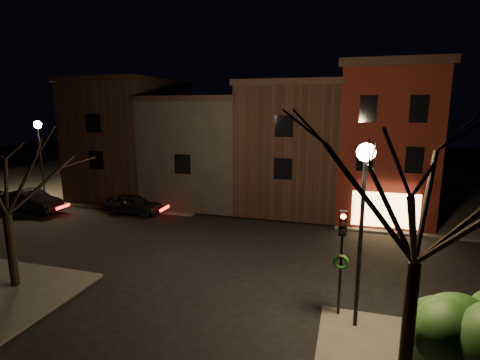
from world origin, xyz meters
name	(u,v)px	position (x,y,z in m)	size (l,w,h in m)	color
ground	(237,249)	(0.00, 0.00, 0.00)	(120.00, 120.00, 0.00)	black
sidewalk_far_left	(127,172)	(-20.00, 20.00, 0.06)	(30.00, 30.00, 0.12)	#2D2B28
corner_building	(385,141)	(8.00, 9.47, 5.40)	(6.50, 8.50, 10.50)	#4E130E
row_building_a	(295,145)	(1.50, 10.50, 4.83)	(7.30, 10.30, 9.40)	black
row_building_b	(208,148)	(-5.75, 10.50, 4.33)	(7.80, 10.30, 8.40)	black
row_building_c	(132,137)	(-13.00, 10.50, 5.08)	(7.30, 10.30, 9.90)	black
street_lamp_near	(364,186)	(6.20, -6.00, 5.18)	(0.60, 0.60, 6.48)	black
street_lamp_far	(39,138)	(-19.00, 6.20, 5.18)	(0.60, 0.60, 6.48)	black
traffic_signal	(342,247)	(5.60, -5.51, 2.81)	(0.58, 0.38, 4.05)	black
bare_tree_right	(423,172)	(7.50, -8.50, 6.15)	(6.40, 6.40, 8.50)	black
bare_tree_left	(1,164)	(-8.00, -7.00, 5.43)	(5.60, 5.60, 7.50)	black
parked_car_a	(133,204)	(-9.37, 4.50, 0.73)	(1.73, 4.29, 1.46)	black
parked_car_b	(31,201)	(-16.99, 2.83, 0.82)	(1.73, 4.96, 1.63)	black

